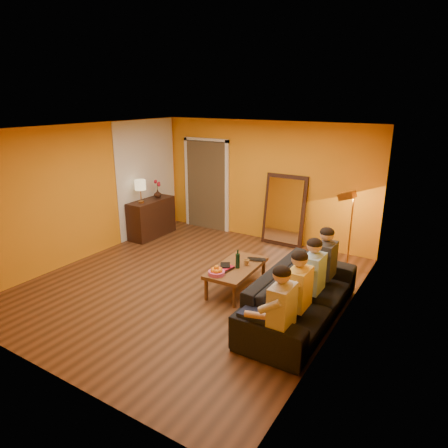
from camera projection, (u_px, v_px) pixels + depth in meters
The scene contains 27 objects.
room_shell at pixel (202, 206), 6.76m from camera, with size 5.00×5.50×2.60m.
white_accent at pixel (147, 178), 9.12m from camera, with size 0.02×1.90×2.58m, color white.
doorway_recess at pixel (209, 185), 9.58m from camera, with size 1.06×0.30×2.10m, color #3F2D19.
door_jamb_left at pixel (187, 183), 9.77m from camera, with size 0.08×0.06×2.20m, color white.
door_jamb_right at pixel (227, 188), 9.20m from camera, with size 0.08×0.06×2.20m, color white.
door_header at pixel (206, 140), 9.16m from camera, with size 1.22×0.06×0.08m, color white.
mirror_frame at pixel (284, 210), 8.49m from camera, with size 0.92×0.06×1.52m, color #321A10.
mirror_glass at pixel (284, 211), 8.45m from camera, with size 0.78×0.02×1.36m, color white.
sideboard at pixel (152, 218), 9.11m from camera, with size 0.44×1.18×0.85m, color #321A10.
table_lamp at pixel (141, 191), 8.66m from camera, with size 0.24×0.24×0.51m, color beige, non-canonical shape.
sofa at pixel (301, 296), 5.68m from camera, with size 0.96×2.45×0.71m, color black.
coffee_table at pixel (236, 278), 6.60m from camera, with size 0.62×1.22×0.42m, color brown, non-canonical shape.
floor_lamp at pixel (350, 232), 7.25m from camera, with size 0.30×0.24×1.44m, color #B37734, non-canonical shape.
dog at pixel (282, 301), 5.58m from camera, with size 0.38×0.59×0.69m, color olive, non-canonical shape.
person_far_left at pixel (282, 314), 4.73m from camera, with size 0.70×0.44×1.22m, color beige, non-canonical shape.
person_mid_left at pixel (299, 295), 5.17m from camera, with size 0.70×0.44×1.22m, color #EEBF4F, non-canonical shape.
person_mid_right at pixel (313, 279), 5.62m from camera, with size 0.70×0.44×1.22m, color #9AC4EF, non-canonical shape.
person_far_right at pixel (326, 266), 6.07m from camera, with size 0.70×0.44×1.22m, color #2F2F34, non-canonical shape.
fruit_bowl at pixel (217, 270), 6.19m from camera, with size 0.26×0.26×0.16m, color #D64B80, non-canonical shape.
wine_bottle at pixel (238, 259), 6.42m from camera, with size 0.07×0.07×0.31m, color black.
tumbler at pixel (246, 262), 6.56m from camera, with size 0.10×0.10×0.09m, color #B27F3F.
laptop at pixel (256, 260), 6.72m from camera, with size 0.32×0.21×0.03m, color black.
book_lower at pixel (221, 267), 6.46m from camera, with size 0.20×0.26×0.02m, color #321A10.
book_mid at pixel (222, 266), 6.45m from camera, with size 0.18×0.24×0.02m, color #AD132A.
book_upper at pixel (220, 265), 6.44m from camera, with size 0.16×0.21×0.02m, color black.
vase at pixel (158, 194), 9.15m from camera, with size 0.17×0.17×0.18m, color #321A10.
flowers at pixel (157, 183), 9.08m from camera, with size 0.17×0.17×0.42m, color #AD132A, non-canonical shape.
Camera 1 is at (3.74, -5.00, 3.07)m, focal length 32.00 mm.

